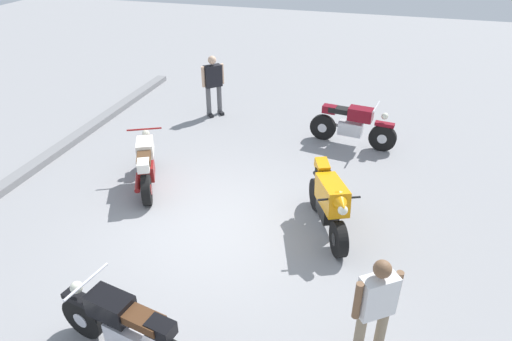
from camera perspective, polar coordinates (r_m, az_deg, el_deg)
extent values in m
plane|color=gray|center=(8.12, -4.93, -7.23)|extent=(40.00, 40.00, 0.00)
cube|color=gray|center=(10.44, -29.31, -1.66)|extent=(14.00, 0.30, 0.15)
cylinder|color=black|center=(7.47, 10.54, -8.64)|extent=(0.61, 0.39, 0.60)
cylinder|color=black|center=(8.51, 8.01, -2.98)|extent=(0.64, 0.44, 0.60)
cylinder|color=black|center=(7.47, 10.54, -8.64)|extent=(0.26, 0.25, 0.21)
cylinder|color=black|center=(8.51, 8.01, -2.98)|extent=(0.26, 0.25, 0.21)
cube|color=black|center=(7.96, 9.15, -4.84)|extent=(0.63, 0.48, 0.32)
cube|color=orange|center=(7.62, 9.69, -3.02)|extent=(1.05, 0.72, 0.57)
cone|color=orange|center=(7.13, 10.90, -4.30)|extent=(0.46, 0.45, 0.39)
cube|color=black|center=(7.90, 8.96, -1.02)|extent=(0.65, 0.48, 0.12)
cube|color=orange|center=(8.11, 8.46, 0.56)|extent=(0.41, 0.34, 0.23)
cylinder|color=black|center=(8.14, 7.91, -0.74)|extent=(0.40, 0.24, 0.17)
cylinder|color=black|center=(8.18, 9.00, -0.67)|extent=(0.40, 0.24, 0.17)
cylinder|color=black|center=(7.23, 10.60, -3.54)|extent=(0.31, 0.66, 0.04)
sphere|color=silver|center=(7.09, 11.05, -5.00)|extent=(0.16, 0.16, 0.16)
cylinder|color=black|center=(9.96, -13.55, 1.72)|extent=(0.61, 0.41, 0.60)
cylinder|color=black|center=(8.79, -13.83, -2.44)|extent=(0.61, 0.41, 0.60)
cylinder|color=maroon|center=(9.96, -13.55, 1.72)|extent=(0.27, 0.25, 0.21)
cylinder|color=maroon|center=(8.79, -13.83, -2.44)|extent=(0.27, 0.25, 0.21)
cube|color=maroon|center=(9.28, -13.77, 0.14)|extent=(0.63, 0.50, 0.32)
cube|color=white|center=(9.27, -14.02, 2.90)|extent=(0.64, 0.53, 0.30)
cube|color=white|center=(9.81, -13.78, 3.41)|extent=(0.47, 0.34, 0.08)
cube|color=#4C331E|center=(8.86, -14.15, 1.68)|extent=(0.65, 0.50, 0.12)
cube|color=white|center=(8.61, -14.22, 0.62)|extent=(0.38, 0.34, 0.18)
cylinder|color=maroon|center=(8.98, -14.90, -1.50)|extent=(0.55, 0.34, 0.16)
cylinder|color=maroon|center=(9.45, -14.13, 5.15)|extent=(0.34, 0.64, 0.04)
sphere|color=silver|center=(9.74, -13.93, 4.63)|extent=(0.16, 0.16, 0.16)
cylinder|color=black|center=(6.56, -21.20, -17.11)|extent=(0.24, 0.65, 0.64)
cylinder|color=silver|center=(6.56, -21.20, -17.11)|extent=(0.18, 0.25, 0.22)
cube|color=silver|center=(6.06, -16.02, -19.50)|extent=(0.38, 0.60, 0.32)
cube|color=black|center=(5.88, -18.11, -16.12)|extent=(0.42, 0.61, 0.30)
cube|color=black|center=(6.32, -21.80, -14.94)|extent=(0.24, 0.46, 0.08)
cube|color=#4C2D19|center=(5.63, -14.65, -17.80)|extent=(0.37, 0.64, 0.12)
cube|color=black|center=(5.50, -12.10, -19.19)|extent=(0.28, 0.36, 0.18)
cylinder|color=silver|center=(5.90, -20.89, -13.13)|extent=(0.69, 0.17, 0.04)
sphere|color=silver|center=(6.17, -22.00, -13.71)|extent=(0.16, 0.16, 0.16)
cylinder|color=black|center=(10.87, 15.89, 4.03)|extent=(0.21, 0.65, 0.64)
cylinder|color=black|center=(11.12, 8.57, 5.51)|extent=(0.21, 0.65, 0.64)
cylinder|color=silver|center=(10.87, 15.89, 4.03)|extent=(0.17, 0.24, 0.22)
cylinder|color=silver|center=(11.12, 8.57, 5.51)|extent=(0.17, 0.24, 0.22)
cube|color=silver|center=(10.94, 11.99, 5.31)|extent=(0.36, 0.59, 0.32)
cube|color=maroon|center=(10.74, 13.26, 7.03)|extent=(0.40, 0.60, 0.30)
cube|color=maroon|center=(10.72, 16.15, 5.70)|extent=(0.22, 0.46, 0.08)
cube|color=black|center=(10.82, 10.94, 7.58)|extent=(0.34, 0.63, 0.12)
cube|color=maroon|center=(10.89, 9.40, 7.77)|extent=(0.26, 0.35, 0.18)
cylinder|color=silver|center=(11.19, 10.19, 5.81)|extent=(0.19, 0.57, 0.16)
cylinder|color=silver|center=(10.60, 15.16, 7.92)|extent=(0.70, 0.14, 0.04)
sphere|color=silver|center=(10.65, 16.17, 6.70)|extent=(0.16, 0.16, 0.16)
cylinder|color=#59595B|center=(12.37, -6.09, 8.76)|extent=(0.18, 0.18, 0.82)
cube|color=black|center=(12.46, -5.89, 7.10)|extent=(0.26, 0.25, 0.08)
cylinder|color=#59595B|center=(12.48, -4.70, 9.04)|extent=(0.18, 0.18, 0.82)
cube|color=black|center=(12.57, -4.52, 7.39)|extent=(0.26, 0.25, 0.08)
cube|color=black|center=(12.19, -5.55, 11.96)|extent=(0.48, 0.48, 0.58)
cylinder|color=#D8AD8C|center=(12.08, -6.78, 11.81)|extent=(0.13, 0.13, 0.55)
cylinder|color=#D8AD8C|center=(12.28, -4.35, 12.25)|extent=(0.13, 0.13, 0.55)
sphere|color=#D8AD8C|center=(12.06, -5.66, 13.90)|extent=(0.22, 0.22, 0.22)
cylinder|color=gray|center=(5.99, 13.05, -20.17)|extent=(0.18, 0.18, 0.79)
cylinder|color=gray|center=(6.12, 15.67, -19.18)|extent=(0.18, 0.18, 0.79)
cube|color=silver|center=(5.57, 15.28, -15.20)|extent=(0.44, 0.49, 0.56)
cylinder|color=brown|center=(5.44, 12.88, -15.92)|extent=(0.13, 0.13, 0.52)
cylinder|color=brown|center=(5.69, 17.60, -14.26)|extent=(0.13, 0.13, 0.52)
sphere|color=brown|center=(5.29, 15.89, -12.04)|extent=(0.21, 0.21, 0.21)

